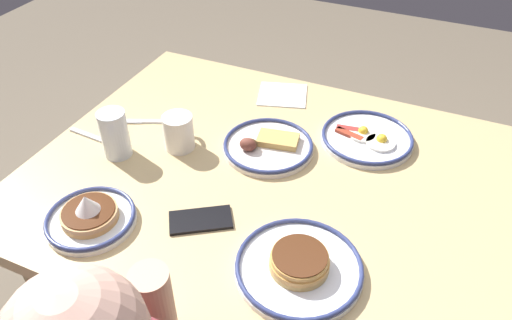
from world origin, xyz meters
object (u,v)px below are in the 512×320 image
Objects in this scene: plate_center_pancakes at (90,217)px; plate_far_companion at (367,138)px; fork_near at (95,138)px; coffee_mug at (179,131)px; cell_phone at (201,220)px; drinking_glass at (115,136)px; paper_napkin at (283,95)px; butter_knife at (149,121)px; plate_far_side at (299,266)px; plate_near_main at (268,146)px.

plate_center_pancakes is 0.75m from plate_far_companion.
plate_center_pancakes is 0.33m from fork_near.
cell_phone is (-0.19, 0.23, -0.05)m from coffee_mug.
paper_napkin is (-0.30, -0.46, -0.06)m from drinking_glass.
butter_knife is at bearing -126.18° from fork_near.
butter_knife is (0.11, -0.40, -0.02)m from plate_center_pancakes.
plate_far_companion is 0.76m from fork_near.
plate_center_pancakes is at bearing 48.20° from plate_far_companion.
drinking_glass is 0.63× the size of butter_knife.
paper_napkin is 0.59m from fork_near.
plate_far_side is at bearing 137.46° from cell_phone.
fork_near is (0.43, -0.16, -0.00)m from cell_phone.
butter_knife is at bearing -23.69° from coffee_mug.
plate_far_side is at bearing 114.23° from paper_napkin.
plate_far_side is 0.52m from coffee_mug.
fork_near is at bearing 47.04° from paper_napkin.
paper_napkin is at bearing -120.09° from cell_phone.
fork_near is (0.46, 0.15, -0.01)m from plate_near_main.
coffee_mug is 0.30m from cell_phone.
plate_center_pancakes is 1.79× the size of coffee_mug.
plate_center_pancakes is 0.72m from paper_napkin.
butter_knife is (0.61, 0.17, -0.01)m from plate_far_companion.
drinking_glass is at bearing 35.41° from coffee_mug.
coffee_mug is 0.16m from butter_knife.
fork_near is at bearing -16.63° from plate_far_side.
plate_center_pancakes is 1.15× the size of fork_near.
coffee_mug is 0.25m from fork_near.
plate_far_side is at bearing 163.25° from drinking_glass.
paper_napkin is 0.84× the size of fork_near.
drinking_glass reaches higher than plate_center_pancakes.
plate_far_side reaches higher than plate_far_companion.
paper_napkin is (0.30, -0.13, -0.01)m from plate_far_companion.
plate_far_side is at bearing 121.73° from plate_near_main.
plate_near_main reaches higher than fork_near.
plate_near_main is at bearing -129.69° from cell_phone.
plate_near_main is 2.14× the size of coffee_mug.
plate_center_pancakes is 0.41m from butter_knife.
plate_far_side is 0.71m from fork_near.
plate_far_companion is 1.21× the size of butter_knife.
drinking_glass is (0.14, 0.10, 0.01)m from coffee_mug.
coffee_mug reaches higher than cell_phone.
coffee_mug is (0.23, 0.08, 0.04)m from plate_near_main.
cell_phone is 0.81× the size of fork_near.
plate_far_companion is 0.63m from butter_knife.
plate_far_companion reaches higher than cell_phone.
cell_phone is (-0.23, -0.11, -0.02)m from plate_center_pancakes.
plate_center_pancakes is at bearing 74.05° from paper_napkin.
coffee_mug is (0.44, -0.27, 0.03)m from plate_far_side.
plate_near_main is at bearing -176.88° from butter_knife.
plate_far_side is at bearing 163.37° from fork_near.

